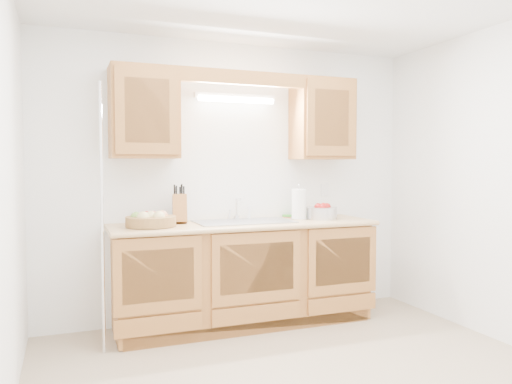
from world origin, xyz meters
name	(u,v)px	position (x,y,z in m)	size (l,w,h in m)	color
room	(307,187)	(0.00, 0.00, 1.25)	(3.52, 3.50, 2.50)	tan
base_cabinets	(244,274)	(0.00, 1.20, 0.44)	(2.20, 0.60, 0.86)	#A66630
countertop	(245,225)	(0.00, 1.19, 0.88)	(2.30, 0.63, 0.04)	tan
upper_cabinet_left	(144,113)	(-0.83, 1.33, 1.83)	(0.55, 0.33, 0.75)	#A66630
upper_cabinet_right	(322,120)	(0.83, 1.33, 1.83)	(0.55, 0.33, 0.75)	#A66630
valance	(244,78)	(0.00, 1.19, 2.14)	(2.20, 0.05, 0.12)	#A66630
fluorescent_fixture	(236,98)	(0.00, 1.42, 2.00)	(0.76, 0.08, 0.08)	white
sink	(244,230)	(0.00, 1.21, 0.83)	(0.84, 0.46, 0.36)	#9E9EA3
wire_shelf_pole	(102,219)	(-1.20, 0.94, 1.00)	(0.03, 0.03, 2.00)	silver
outlet_plate	(325,190)	(0.95, 1.49, 1.15)	(0.08, 0.01, 0.12)	white
fruit_basket	(151,220)	(-0.81, 1.15, 0.96)	(0.53, 0.53, 0.12)	#9D6F3F
knife_block	(180,209)	(-0.54, 1.33, 1.02)	(0.15, 0.21, 0.35)	#A66630
orange_canister	(177,209)	(-0.55, 1.36, 1.02)	(0.10, 0.10, 0.24)	orange
soap_bottle	(178,213)	(-0.54, 1.40, 0.98)	(0.08, 0.08, 0.17)	blue
sponge	(289,216)	(0.54, 1.44, 0.91)	(0.14, 0.11, 0.02)	#CC333F
paper_towel	(299,204)	(0.54, 1.23, 1.04)	(0.16, 0.16, 0.33)	silver
apple_bowl	(322,212)	(0.75, 1.19, 0.96)	(0.33, 0.33, 0.15)	silver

